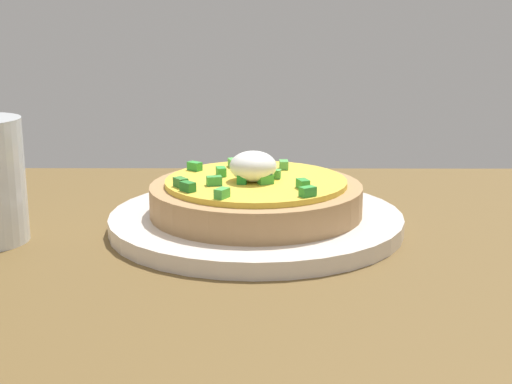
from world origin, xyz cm
name	(u,v)px	position (x,y,z in cm)	size (l,w,h in cm)	color
dining_table	(339,277)	(0.00, 0.00, 1.37)	(101.35, 68.07, 2.74)	brown
plate	(256,221)	(6.69, -8.61, 3.47)	(26.34, 26.34, 1.46)	silver
pizza	(256,196)	(6.72, -8.58, 5.86)	(18.99, 18.99, 5.83)	tan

